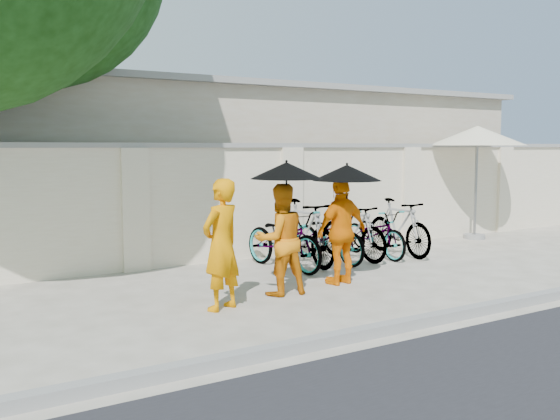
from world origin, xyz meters
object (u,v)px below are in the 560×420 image
monk_center (280,239)px  patio_umbrella (477,137)px  monk_left (221,245)px  monk_right (342,231)px

monk_center → patio_umbrella: patio_umbrella is taller
monk_left → patio_umbrella: patio_umbrella is taller
monk_left → patio_umbrella: bearing=175.9°
monk_center → patio_umbrella: bearing=-156.7°
monk_center → monk_right: bearing=-170.6°
patio_umbrella → monk_center: bearing=-161.3°
monk_left → monk_center: bearing=173.0°
monk_right → patio_umbrella: patio_umbrella is taller
monk_center → patio_umbrella: (6.37, 2.16, 1.46)m
monk_center → monk_right: 1.13m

